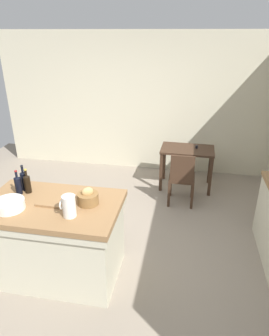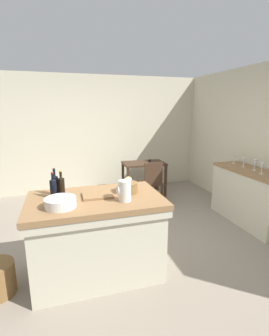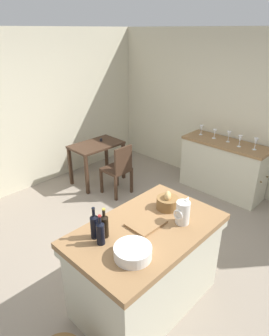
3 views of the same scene
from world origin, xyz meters
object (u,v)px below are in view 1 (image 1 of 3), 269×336
Objects in this scene: island_table at (55,237)px; pitcher at (69,206)px; wooden_chair at (182,177)px; wash_bowl at (9,205)px; wine_bottle_dark at (27,183)px; bread_basket at (88,198)px; wine_bottle_green at (18,185)px; writing_desk at (187,155)px; cutting_board at (55,201)px; wine_bottle_amber at (24,180)px.

pitcher is at bearing -33.40° from island_table.
wash_bowl reaches higher than wooden_chair.
wooden_chair is at bearing 44.02° from wine_bottle_dark.
wooden_chair is at bearing 61.58° from bread_basket.
bread_basket is 0.78× the size of wine_bottle_green.
pitcher is 0.86× the size of wash_bowl.
writing_desk is 2.94m from wine_bottle_green.
island_table is at bearing -27.72° from wine_bottle_dark.
wine_bottle_green reaches higher than writing_desk.
wooden_chair is 2.71× the size of cutting_board.
wooden_chair is at bearing 53.68° from cutting_board.
island_table is 0.67m from wine_bottle_dark.
bread_basket is at bearing 17.95° from wash_bowl.
pitcher is at bearing -24.14° from wine_bottle_green.
wine_bottle_amber is (-0.44, 0.19, 0.11)m from cutting_board.
pitcher reaches higher than island_table.
wine_bottle_dark is at bearing 149.66° from pitcher.
wooden_chair is 2.30m from pitcher.
writing_desk is 0.64m from wooden_chair.
wooden_chair is 2.89× the size of wash_bowl.
island_table is 1.64× the size of wooden_chair.
pitcher is 0.78m from wine_bottle_green.
pitcher is 0.93× the size of wine_bottle_dark.
wash_bowl is at bearing -82.83° from wine_bottle_amber.
wine_bottle_amber is 0.10m from wine_bottle_green.
writing_desk is at bearing 52.34° from wine_bottle_dark.
bread_basket is at bearing -118.42° from wooden_chair.
wine_bottle_amber is at bearing -129.38° from writing_desk.
writing_desk is 3.14m from wash_bowl.
pitcher is at bearing -112.03° from bread_basket.
wash_bowl is 1.01× the size of wine_bottle_amber.
cutting_board is 0.48m from wine_bottle_green.
wine_bottle_green is (-0.02, -0.10, -0.01)m from wine_bottle_amber.
wine_bottle_amber is at bearing 168.39° from bread_basket.
writing_desk is 2.86m from wine_bottle_amber.
island_table is at bearing 146.60° from pitcher.
bread_basket is 0.36m from cutting_board.
wine_bottle_dark reaches higher than wine_bottle_green.
wooden_chair is 3.35× the size of pitcher.
writing_desk is at bearing 67.11° from bread_basket.
cutting_board reaches higher than wooden_chair.
wine_bottle_amber is at bearing 150.62° from island_table.
wine_bottle_green is (-1.81, -2.28, 0.42)m from writing_desk.
cutting_board is at bearing 28.40° from wash_bowl.
wine_bottle_green is (-0.43, 0.13, 0.54)m from island_table.
writing_desk is at bearing 51.60° from wine_bottle_green.
wash_bowl is (-0.36, -0.17, 0.47)m from island_table.
bread_basket is (0.75, 0.24, 0.02)m from wash_bowl.
pitcher is at bearing -117.63° from wooden_chair.
wine_bottle_dark reaches higher than writing_desk.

